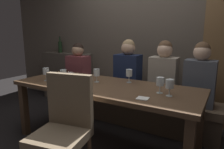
% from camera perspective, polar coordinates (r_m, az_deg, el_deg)
% --- Properties ---
extents(ground, '(9.00, 9.00, 0.00)m').
position_cam_1_polar(ground, '(2.64, -2.13, -18.64)').
color(ground, black).
extents(back_wall_tiled, '(6.00, 0.12, 3.00)m').
position_cam_1_polar(back_wall_tiled, '(3.38, 9.21, 14.31)').
color(back_wall_tiled, brown).
rests_on(back_wall_tiled, ground).
extents(back_counter, '(1.10, 0.28, 0.95)m').
position_cam_1_polar(back_counter, '(4.16, -12.56, -0.59)').
color(back_counter, '#494138').
rests_on(back_counter, ground).
extents(dining_table, '(2.20, 0.84, 0.74)m').
position_cam_1_polar(dining_table, '(2.38, -2.25, -4.96)').
color(dining_table, '#493422').
rests_on(dining_table, ground).
extents(banquette_bench, '(2.50, 0.44, 0.45)m').
position_cam_1_polar(banquette_bench, '(3.10, 4.90, -9.28)').
color(banquette_bench, '#4A3C2E').
rests_on(banquette_bench, ground).
extents(chair_near_side, '(0.51, 0.51, 0.98)m').
position_cam_1_polar(chair_near_side, '(1.86, -13.47, -13.26)').
color(chair_near_side, brown).
rests_on(chair_near_side, ground).
extents(diner_redhead, '(0.36, 0.24, 0.73)m').
position_cam_1_polar(diner_redhead, '(3.45, -9.55, 2.47)').
color(diner_redhead, brown).
rests_on(diner_redhead, banquette_bench).
extents(diner_bearded, '(0.36, 0.24, 0.80)m').
position_cam_1_polar(diner_bearded, '(2.94, 4.53, 1.70)').
color(diner_bearded, '#192342').
rests_on(diner_bearded, banquette_bench).
extents(diner_far_end, '(0.36, 0.24, 0.79)m').
position_cam_1_polar(diner_far_end, '(2.78, 14.47, 0.72)').
color(diner_far_end, '#9E9384').
rests_on(diner_far_end, banquette_bench).
extents(diner_near_end, '(0.36, 0.24, 0.79)m').
position_cam_1_polar(diner_near_end, '(2.67, 23.70, -0.41)').
color(diner_near_end, '#4C515B').
rests_on(diner_near_end, banquette_bench).
extents(wine_bottle_dark_red, '(0.08, 0.08, 0.33)m').
position_cam_1_polar(wine_bottle_dark_red, '(4.22, -14.51, 7.68)').
color(wine_bottle_dark_red, black).
rests_on(wine_bottle_dark_red, back_counter).
extents(wine_glass_far_left, '(0.08, 0.08, 0.16)m').
position_cam_1_polar(wine_glass_far_left, '(2.06, 13.53, -2.03)').
color(wine_glass_far_left, silver).
rests_on(wine_glass_far_left, dining_table).
extents(wine_glass_near_right, '(0.08, 0.08, 0.16)m').
position_cam_1_polar(wine_glass_near_right, '(2.48, -13.64, 0.25)').
color(wine_glass_near_right, silver).
rests_on(wine_glass_near_right, dining_table).
extents(wine_glass_near_left, '(0.08, 0.08, 0.16)m').
position_cam_1_polar(wine_glass_near_left, '(1.99, 16.07, -2.69)').
color(wine_glass_near_left, silver).
rests_on(wine_glass_near_left, dining_table).
extents(wine_glass_end_left, '(0.08, 0.08, 0.16)m').
position_cam_1_polar(wine_glass_end_left, '(2.45, 4.88, 0.38)').
color(wine_glass_end_left, silver).
rests_on(wine_glass_end_left, dining_table).
extents(wine_glass_end_right, '(0.08, 0.08, 0.16)m').
position_cam_1_polar(wine_glass_end_right, '(2.68, -18.25, 0.80)').
color(wine_glass_end_right, silver).
rests_on(wine_glass_end_right, dining_table).
extents(wine_glass_center_back, '(0.08, 0.08, 0.16)m').
position_cam_1_polar(wine_glass_center_back, '(2.47, -4.39, 0.41)').
color(wine_glass_center_back, silver).
rests_on(wine_glass_center_back, dining_table).
extents(dessert_plate, '(0.19, 0.19, 0.05)m').
position_cam_1_polar(dessert_plate, '(3.11, -13.42, 0.60)').
color(dessert_plate, white).
rests_on(dessert_plate, dining_table).
extents(fork_on_table, '(0.07, 0.17, 0.01)m').
position_cam_1_polar(fork_on_table, '(3.04, -11.37, 0.19)').
color(fork_on_table, silver).
rests_on(fork_on_table, dining_table).
extents(folded_napkin, '(0.12, 0.11, 0.01)m').
position_cam_1_polar(folded_napkin, '(1.88, 8.75, -6.73)').
color(folded_napkin, silver).
rests_on(folded_napkin, dining_table).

